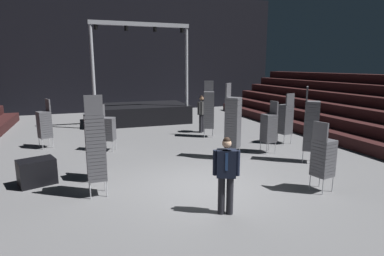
% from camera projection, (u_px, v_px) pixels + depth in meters
% --- Properties ---
extents(ground_plane, '(22.00, 30.00, 0.10)m').
position_uv_depth(ground_plane, '(206.00, 187.00, 8.33)').
color(ground_plane, slate).
extents(arena_end_wall, '(22.00, 0.30, 8.00)m').
position_uv_depth(arena_end_wall, '(125.00, 52.00, 21.43)').
color(arena_end_wall, black).
rests_on(arena_end_wall, ground_plane).
extents(stage_riser, '(5.28, 3.23, 5.23)m').
position_uv_depth(stage_riser, '(139.00, 112.00, 17.63)').
color(stage_riser, black).
rests_on(stage_riser, ground_plane).
extents(man_with_tie, '(0.56, 0.37, 1.69)m').
position_uv_depth(man_with_tie, '(226.00, 171.00, 6.57)').
color(man_with_tie, black).
rests_on(man_with_tie, ground_plane).
extents(chair_stack_front_left, '(0.57, 0.57, 2.48)m').
position_uv_depth(chair_stack_front_left, '(209.00, 109.00, 13.78)').
color(chair_stack_front_left, '#B2B5BA').
rests_on(chair_stack_front_left, ground_plane).
extents(chair_stack_front_right, '(0.53, 0.53, 1.79)m').
position_uv_depth(chair_stack_front_right, '(96.00, 148.00, 8.60)').
color(chair_stack_front_right, '#B2B5BA').
rests_on(chair_stack_front_right, ground_plane).
extents(chair_stack_mid_left, '(0.46, 0.46, 2.48)m').
position_uv_depth(chair_stack_mid_left, '(95.00, 146.00, 7.48)').
color(chair_stack_mid_left, '#B2B5BA').
rests_on(chair_stack_mid_left, ground_plane).
extents(chair_stack_mid_right, '(0.51, 0.51, 2.05)m').
position_uv_depth(chair_stack_mid_right, '(286.00, 119.00, 12.65)').
color(chair_stack_mid_right, '#B2B5BA').
rests_on(chair_stack_mid_right, ground_plane).
extents(chair_stack_mid_centre, '(0.62, 0.62, 2.48)m').
position_uv_depth(chair_stack_mid_centre, '(311.00, 125.00, 10.13)').
color(chair_stack_mid_centre, '#B2B5BA').
rests_on(chair_stack_mid_centre, ground_plane).
extents(chair_stack_rear_left, '(0.58, 0.58, 1.88)m').
position_uv_depth(chair_stack_rear_left, '(45.00, 124.00, 11.98)').
color(chair_stack_rear_left, '#B2B5BA').
rests_on(chair_stack_rear_left, ground_plane).
extents(chair_stack_rear_right, '(0.52, 0.52, 1.79)m').
position_uv_depth(chair_stack_rear_right, '(323.00, 157.00, 7.81)').
color(chair_stack_rear_right, '#B2B5BA').
rests_on(chair_stack_rear_right, ground_plane).
extents(chair_stack_rear_centre, '(0.58, 0.58, 1.71)m').
position_uv_depth(chair_stack_rear_centre, '(108.00, 128.00, 11.59)').
color(chair_stack_rear_centre, '#B2B5BA').
rests_on(chair_stack_rear_centre, ground_plane).
extents(chair_stack_aisle_left, '(0.62, 0.62, 2.56)m').
position_uv_depth(chair_stack_aisle_left, '(233.00, 122.00, 10.48)').
color(chair_stack_aisle_left, '#B2B5BA').
rests_on(chair_stack_aisle_left, ground_plane).
extents(chair_stack_aisle_right, '(0.48, 0.48, 1.88)m').
position_uv_depth(chair_stack_aisle_right, '(269.00, 127.00, 11.31)').
color(chair_stack_aisle_right, '#B2B5BA').
rests_on(chair_stack_aisle_right, ground_plane).
extents(crew_worker_near_stage, '(0.48, 0.45, 1.75)m').
position_uv_depth(crew_worker_near_stage, '(202.00, 112.00, 14.77)').
color(crew_worker_near_stage, black).
rests_on(crew_worker_near_stage, ground_plane).
extents(equipment_road_case, '(1.05, 0.87, 0.69)m').
position_uv_depth(equipment_road_case, '(37.00, 172.00, 8.36)').
color(equipment_road_case, black).
rests_on(equipment_road_case, ground_plane).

